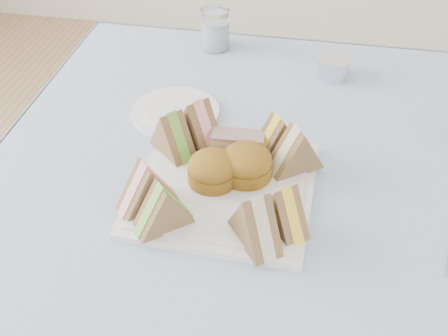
# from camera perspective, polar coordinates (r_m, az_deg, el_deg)

# --- Properties ---
(table) EXTENTS (0.90, 0.90, 0.74)m
(table) POSITION_cam_1_polar(r_m,az_deg,el_deg) (1.24, 4.24, -14.13)
(table) COLOR brown
(table) RESTS_ON floor
(tablecloth) EXTENTS (1.02, 1.02, 0.01)m
(tablecloth) POSITION_cam_1_polar(r_m,az_deg,el_deg) (0.96, 5.30, -0.97)
(tablecloth) COLOR #99B1CE
(tablecloth) RESTS_ON table
(serving_plate) EXTENTS (0.30, 0.30, 0.01)m
(serving_plate) POSITION_cam_1_polar(r_m,az_deg,el_deg) (0.92, 0.00, -2.09)
(serving_plate) COLOR silver
(serving_plate) RESTS_ON tablecloth
(sandwich_fl_a) EXTENTS (0.10, 0.10, 0.08)m
(sandwich_fl_a) POSITION_cam_1_polar(r_m,az_deg,el_deg) (0.87, -7.86, -1.71)
(sandwich_fl_a) COLOR brown
(sandwich_fl_a) RESTS_ON serving_plate
(sandwich_fl_b) EXTENTS (0.10, 0.09, 0.08)m
(sandwich_fl_b) POSITION_cam_1_polar(r_m,az_deg,el_deg) (0.83, -6.26, -3.80)
(sandwich_fl_b) COLOR brown
(sandwich_fl_b) RESTS_ON serving_plate
(sandwich_fr_a) EXTENTS (0.09, 0.09, 0.08)m
(sandwich_fr_a) POSITION_cam_1_polar(r_m,az_deg,el_deg) (0.83, 6.13, -3.96)
(sandwich_fr_a) COLOR brown
(sandwich_fr_a) RESTS_ON serving_plate
(sandwich_fr_b) EXTENTS (0.09, 0.10, 0.09)m
(sandwich_fr_b) POSITION_cam_1_polar(r_m,az_deg,el_deg) (0.81, 3.22, -5.14)
(sandwich_fr_b) COLOR brown
(sandwich_fr_b) RESTS_ON serving_plate
(sandwich_bl_a) EXTENTS (0.10, 0.10, 0.08)m
(sandwich_bl_a) POSITION_cam_1_polar(r_m,az_deg,el_deg) (0.97, -5.26, 3.61)
(sandwich_bl_a) COLOR brown
(sandwich_bl_a) RESTS_ON serving_plate
(sandwich_bl_b) EXTENTS (0.11, 0.10, 0.09)m
(sandwich_bl_b) POSITION_cam_1_polar(r_m,az_deg,el_deg) (0.99, -2.63, 4.70)
(sandwich_bl_b) COLOR brown
(sandwich_bl_b) RESTS_ON serving_plate
(sandwich_br_a) EXTENTS (0.10, 0.09, 0.09)m
(sandwich_br_a) POSITION_cam_1_polar(r_m,az_deg,el_deg) (0.93, 7.28, 1.99)
(sandwich_br_a) COLOR brown
(sandwich_br_a) RESTS_ON serving_plate
(sandwich_br_b) EXTENTS (0.09, 0.09, 0.08)m
(sandwich_br_b) POSITION_cam_1_polar(r_m,az_deg,el_deg) (0.97, 5.38, 3.39)
(sandwich_br_b) COLOR brown
(sandwich_br_b) RESTS_ON serving_plate
(scone_left) EXTENTS (0.09, 0.09, 0.05)m
(scone_left) POSITION_cam_1_polar(r_m,az_deg,el_deg) (0.91, -1.20, -0.13)
(scone_left) COLOR #916816
(scone_left) RESTS_ON serving_plate
(scone_right) EXTENTS (0.11, 0.11, 0.06)m
(scone_right) POSITION_cam_1_polar(r_m,az_deg,el_deg) (0.92, 2.30, 0.50)
(scone_right) COLOR #916816
(scone_right) RESTS_ON serving_plate
(pastry_slice) EXTENTS (0.09, 0.04, 0.04)m
(pastry_slice) POSITION_cam_1_polar(r_m,az_deg,el_deg) (0.97, 1.41, 2.45)
(pastry_slice) COLOR tan
(pastry_slice) RESTS_ON serving_plate
(side_plate) EXTENTS (0.19, 0.19, 0.01)m
(side_plate) POSITION_cam_1_polar(r_m,az_deg,el_deg) (1.11, -4.93, 5.70)
(side_plate) COLOR silver
(side_plate) RESTS_ON tablecloth
(water_glass) EXTENTS (0.08, 0.08, 0.09)m
(water_glass) POSITION_cam_1_polar(r_m,az_deg,el_deg) (1.32, -0.88, 13.96)
(water_glass) COLOR white
(water_glass) RESTS_ON tablecloth
(tea_strainer) EXTENTS (0.09, 0.09, 0.04)m
(tea_strainer) POSITION_cam_1_polar(r_m,az_deg,el_deg) (1.23, 11.06, 9.92)
(tea_strainer) COLOR silver
(tea_strainer) RESTS_ON tablecloth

